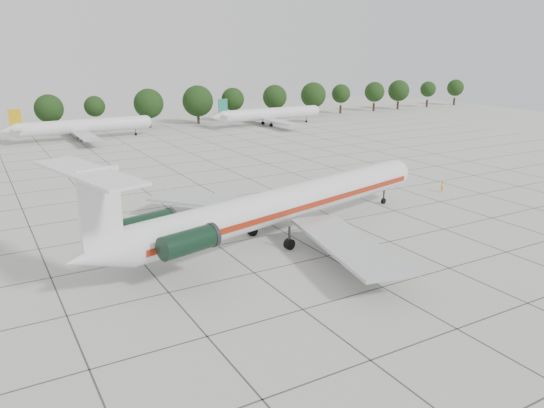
% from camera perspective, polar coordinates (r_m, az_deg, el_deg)
% --- Properties ---
extents(ground, '(260.00, 260.00, 0.00)m').
position_cam_1_polar(ground, '(58.11, 1.33, -3.06)').
color(ground, '#BBBBB3').
rests_on(ground, ground).
extents(apron_joints, '(170.00, 170.00, 0.02)m').
position_cam_1_polar(apron_joints, '(70.75, -4.98, 0.48)').
color(apron_joints, '#383838').
rests_on(apron_joints, ground).
extents(main_airliner, '(44.99, 34.77, 10.68)m').
position_cam_1_polar(main_airliner, '(54.49, 0.31, -0.21)').
color(main_airliner, silver).
rests_on(main_airliner, ground).
extents(ground_crew, '(0.72, 0.66, 1.65)m').
position_cam_1_polar(ground_crew, '(77.74, 17.83, 1.83)').
color(ground_crew, '#F3A70E').
rests_on(ground_crew, ground).
extents(bg_airliner_c, '(28.24, 27.20, 7.40)m').
position_cam_1_polar(bg_airliner_c, '(123.98, -19.64, 7.87)').
color(bg_airliner_c, silver).
rests_on(bg_airliner_c, ground).
extents(bg_airliner_d, '(28.24, 27.20, 7.40)m').
position_cam_1_polar(bg_airliner_d, '(139.11, -0.25, 9.65)').
color(bg_airliner_d, silver).
rests_on(bg_airliner_d, ground).
extents(tree_line, '(249.86, 8.44, 10.22)m').
position_cam_1_polar(tree_line, '(133.53, -22.86, 9.42)').
color(tree_line, '#332114').
rests_on(tree_line, ground).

